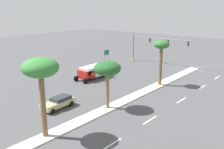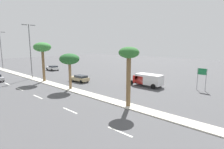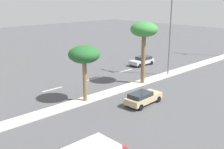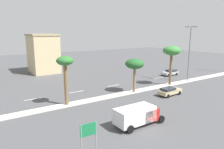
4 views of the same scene
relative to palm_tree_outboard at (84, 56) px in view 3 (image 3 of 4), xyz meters
name	(u,v)px [view 3 (image 3 of 4)]	position (x,y,z in m)	size (l,w,h in m)	color
ground_plane	(95,98)	(-0.15, 1.41, -5.07)	(160.00, 160.00, 0.00)	#4C4C4F
median_curb	(142,82)	(-0.15, 9.63, -5.01)	(1.80, 73.99, 0.12)	beige
lane_stripe_right	(52,89)	(-5.98, -0.44, -5.06)	(0.20, 2.80, 0.01)	silver
lane_stripe_near	(95,78)	(-5.98, 6.37, -5.06)	(0.20, 2.80, 0.01)	silver
lane_stripe_trailing	(126,71)	(-5.98, 12.60, -5.06)	(0.20, 2.80, 0.01)	silver
palm_tree_outboard	(84,56)	(0.00, 0.00, 0.00)	(3.33, 3.33, 5.99)	olive
palm_tree_near	(144,31)	(0.05, 9.43, 1.72)	(3.45, 3.45, 7.89)	brown
street_lamp_front	(171,27)	(0.02, 15.09, 1.81)	(2.90, 0.24, 11.77)	slate
sedan_tan_rear	(143,98)	(4.85, 3.86, -4.32)	(2.08, 4.56, 1.38)	tan
sedan_silver_leading	(142,61)	(-6.65, 17.16, -4.32)	(2.05, 4.31, 1.40)	#B2B2B7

